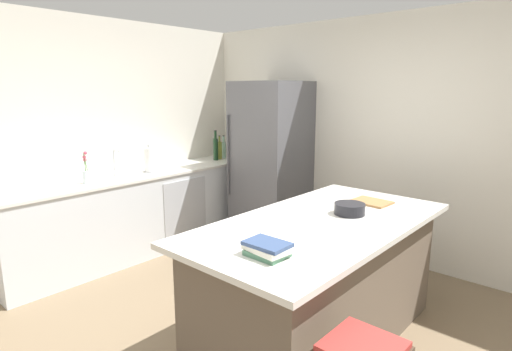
{
  "coord_description": "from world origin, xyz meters",
  "views": [
    {
      "loc": [
        1.93,
        -1.98,
        1.84
      ],
      "look_at": [
        -0.74,
        1.02,
        1.0
      ],
      "focal_mm": 29.05,
      "sensor_mm": 36.0,
      "label": 1
    }
  ],
  "objects_px": {
    "vinegar_bottle": "(230,150)",
    "mixing_bowl": "(350,209)",
    "sink_faucet": "(115,162)",
    "olive_oil_bottle": "(220,150)",
    "cutting_board": "(371,202)",
    "paper_towel_roll": "(149,160)",
    "wine_bottle": "(216,148)",
    "cookbook_stack": "(267,249)",
    "refrigerator": "(271,163)",
    "kitchen_island": "(319,280)",
    "flower_vase": "(86,174)",
    "gin_bottle": "(224,149)"
  },
  "relations": [
    {
      "from": "vinegar_bottle",
      "to": "paper_towel_roll",
      "type": "bearing_deg",
      "value": -87.61
    },
    {
      "from": "sink_faucet",
      "to": "cookbook_stack",
      "type": "relative_size",
      "value": 1.12
    },
    {
      "from": "flower_vase",
      "to": "wine_bottle",
      "type": "relative_size",
      "value": 0.82
    },
    {
      "from": "paper_towel_roll",
      "to": "cookbook_stack",
      "type": "xyz_separation_m",
      "value": [
        2.57,
        -0.96,
        -0.09
      ]
    },
    {
      "from": "cutting_board",
      "to": "wine_bottle",
      "type": "bearing_deg",
      "value": 166.86
    },
    {
      "from": "wine_bottle",
      "to": "gin_bottle",
      "type": "bearing_deg",
      "value": 106.27
    },
    {
      "from": "sink_faucet",
      "to": "olive_oil_bottle",
      "type": "xyz_separation_m",
      "value": [
        0.04,
        1.51,
        -0.03
      ]
    },
    {
      "from": "sink_faucet",
      "to": "cutting_board",
      "type": "xyz_separation_m",
      "value": [
        2.58,
        0.83,
        -0.15
      ]
    },
    {
      "from": "wine_bottle",
      "to": "cookbook_stack",
      "type": "bearing_deg",
      "value": -37.81
    },
    {
      "from": "sink_faucet",
      "to": "paper_towel_roll",
      "type": "relative_size",
      "value": 0.96
    },
    {
      "from": "flower_vase",
      "to": "vinegar_bottle",
      "type": "distance_m",
      "value": 2.1
    },
    {
      "from": "cutting_board",
      "to": "olive_oil_bottle",
      "type": "bearing_deg",
      "value": 164.94
    },
    {
      "from": "refrigerator",
      "to": "paper_towel_roll",
      "type": "bearing_deg",
      "value": -124.79
    },
    {
      "from": "flower_vase",
      "to": "vinegar_bottle",
      "type": "height_order",
      "value": "flower_vase"
    },
    {
      "from": "vinegar_bottle",
      "to": "gin_bottle",
      "type": "relative_size",
      "value": 0.79
    },
    {
      "from": "vinegar_bottle",
      "to": "cookbook_stack",
      "type": "relative_size",
      "value": 0.91
    },
    {
      "from": "vinegar_bottle",
      "to": "olive_oil_bottle",
      "type": "relative_size",
      "value": 0.77
    },
    {
      "from": "cutting_board",
      "to": "mixing_bowl",
      "type": "bearing_deg",
      "value": -86.81
    },
    {
      "from": "cutting_board",
      "to": "cookbook_stack",
      "type": "bearing_deg",
      "value": -87.09
    },
    {
      "from": "cookbook_stack",
      "to": "gin_bottle",
      "type": "bearing_deg",
      "value": 140.13
    },
    {
      "from": "vinegar_bottle",
      "to": "cutting_board",
      "type": "distance_m",
      "value": 2.7
    },
    {
      "from": "refrigerator",
      "to": "cookbook_stack",
      "type": "height_order",
      "value": "refrigerator"
    },
    {
      "from": "vinegar_bottle",
      "to": "mixing_bowl",
      "type": "relative_size",
      "value": 1.06
    },
    {
      "from": "olive_oil_bottle",
      "to": "cookbook_stack",
      "type": "xyz_separation_m",
      "value": [
        2.61,
        -2.1,
        -0.08
      ]
    },
    {
      "from": "cookbook_stack",
      "to": "sink_faucet",
      "type": "bearing_deg",
      "value": 167.42
    },
    {
      "from": "vinegar_bottle",
      "to": "mixing_bowl",
      "type": "bearing_deg",
      "value": -26.6
    },
    {
      "from": "kitchen_island",
      "to": "flower_vase",
      "type": "height_order",
      "value": "flower_vase"
    },
    {
      "from": "refrigerator",
      "to": "wine_bottle",
      "type": "xyz_separation_m",
      "value": [
        -0.84,
        -0.13,
        0.11
      ]
    },
    {
      "from": "gin_bottle",
      "to": "flower_vase",
      "type": "bearing_deg",
      "value": -86.94
    },
    {
      "from": "sink_faucet",
      "to": "vinegar_bottle",
      "type": "distance_m",
      "value": 1.72
    },
    {
      "from": "vinegar_bottle",
      "to": "olive_oil_bottle",
      "type": "xyz_separation_m",
      "value": [
        0.01,
        -0.2,
        0.03
      ]
    },
    {
      "from": "refrigerator",
      "to": "vinegar_bottle",
      "type": "height_order",
      "value": "refrigerator"
    },
    {
      "from": "gin_bottle",
      "to": "cutting_board",
      "type": "height_order",
      "value": "gin_bottle"
    },
    {
      "from": "olive_oil_bottle",
      "to": "vinegar_bottle",
      "type": "bearing_deg",
      "value": 92.82
    },
    {
      "from": "olive_oil_bottle",
      "to": "cutting_board",
      "type": "bearing_deg",
      "value": -15.06
    },
    {
      "from": "cutting_board",
      "to": "paper_towel_roll",
      "type": "bearing_deg",
      "value": -169.62
    },
    {
      "from": "sink_faucet",
      "to": "wine_bottle",
      "type": "height_order",
      "value": "wine_bottle"
    },
    {
      "from": "vinegar_bottle",
      "to": "sink_faucet",
      "type": "bearing_deg",
      "value": -90.91
    },
    {
      "from": "olive_oil_bottle",
      "to": "cutting_board",
      "type": "height_order",
      "value": "olive_oil_bottle"
    },
    {
      "from": "refrigerator",
      "to": "mixing_bowl",
      "type": "relative_size",
      "value": 8.42
    },
    {
      "from": "flower_vase",
      "to": "gin_bottle",
      "type": "distance_m",
      "value": 2.0
    },
    {
      "from": "paper_towel_roll",
      "to": "flower_vase",
      "type": "bearing_deg",
      "value": -87.78
    },
    {
      "from": "kitchen_island",
      "to": "sink_faucet",
      "type": "height_order",
      "value": "sink_faucet"
    },
    {
      "from": "vinegar_bottle",
      "to": "wine_bottle",
      "type": "height_order",
      "value": "wine_bottle"
    },
    {
      "from": "gin_bottle",
      "to": "olive_oil_bottle",
      "type": "relative_size",
      "value": 0.97
    },
    {
      "from": "refrigerator",
      "to": "wine_bottle",
      "type": "distance_m",
      "value": 0.85
    },
    {
      "from": "flower_vase",
      "to": "olive_oil_bottle",
      "type": "height_order",
      "value": "flower_vase"
    },
    {
      "from": "paper_towel_roll",
      "to": "mixing_bowl",
      "type": "height_order",
      "value": "paper_towel_roll"
    },
    {
      "from": "sink_faucet",
      "to": "olive_oil_bottle",
      "type": "height_order",
      "value": "olive_oil_bottle"
    },
    {
      "from": "cookbook_stack",
      "to": "cutting_board",
      "type": "height_order",
      "value": "cookbook_stack"
    }
  ]
}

